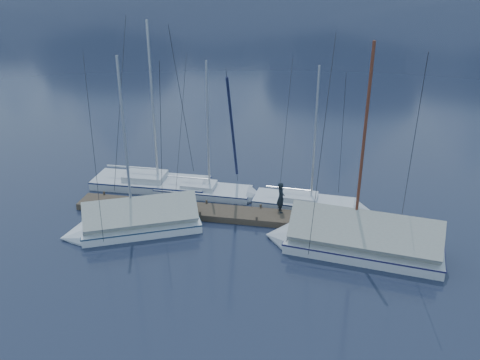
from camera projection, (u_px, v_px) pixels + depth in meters
name	position (u px, v px, depth m)	size (l,w,h in m)	color
ground	(233.00, 236.00, 25.22)	(1000.00, 1000.00, 0.00)	black
dock	(240.00, 216.00, 26.97)	(18.00, 1.50, 0.54)	#382D23
mooring_posts	(231.00, 211.00, 26.96)	(15.12, 1.52, 0.35)	#382D23
sailboat_open_left	(168.00, 185.00, 30.37)	(8.08, 3.47, 10.67)	silver
sailboat_open_mid	(217.00, 193.00, 29.50)	(6.49, 2.78, 8.54)	silver
sailboat_open_right	(319.00, 205.00, 28.03)	(6.62, 2.80, 8.61)	silver
sailboat_covered_near	(350.00, 241.00, 23.80)	(8.57, 3.83, 10.79)	silver
sailboat_covered_far	(130.00, 224.00, 25.44)	(7.12, 4.80, 9.68)	white
person	(281.00, 197.00, 26.59)	(0.61, 0.40, 1.67)	black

